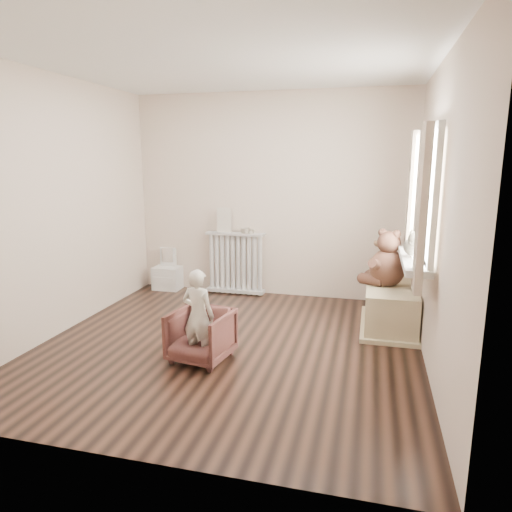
% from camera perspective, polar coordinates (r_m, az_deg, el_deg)
% --- Properties ---
extents(floor, '(3.60, 3.60, 0.01)m').
position_cam_1_polar(floor, '(4.53, -3.30, -11.02)').
color(floor, black).
rests_on(floor, ground).
extents(ceiling, '(3.60, 3.60, 0.01)m').
position_cam_1_polar(ceiling, '(4.25, -3.77, 23.26)').
color(ceiling, white).
rests_on(ceiling, ground).
extents(back_wall, '(3.60, 0.02, 2.60)m').
position_cam_1_polar(back_wall, '(5.92, 1.83, 7.48)').
color(back_wall, silver).
rests_on(back_wall, ground).
extents(front_wall, '(3.60, 0.02, 2.60)m').
position_cam_1_polar(front_wall, '(2.56, -15.88, 0.89)').
color(front_wall, silver).
rests_on(front_wall, ground).
extents(left_wall, '(0.02, 3.60, 2.60)m').
position_cam_1_polar(left_wall, '(5.04, -23.52, 5.67)').
color(left_wall, silver).
rests_on(left_wall, ground).
extents(right_wall, '(0.02, 3.60, 2.60)m').
position_cam_1_polar(right_wall, '(4.03, 21.75, 4.45)').
color(right_wall, silver).
rests_on(right_wall, ground).
extents(window, '(0.03, 0.90, 1.10)m').
position_cam_1_polar(window, '(4.31, 20.88, 6.96)').
color(window, white).
rests_on(window, right_wall).
extents(window_sill, '(0.22, 1.10, 0.06)m').
position_cam_1_polar(window_sill, '(4.38, 19.15, -0.53)').
color(window_sill, silver).
rests_on(window_sill, right_wall).
extents(curtain_left, '(0.06, 0.26, 1.30)m').
position_cam_1_polar(curtain_left, '(3.74, 20.08, 5.43)').
color(curtain_left, '#BAA78F').
rests_on(curtain_left, right_wall).
extents(curtain_right, '(0.06, 0.26, 1.30)m').
position_cam_1_polar(curtain_right, '(4.87, 18.80, 6.90)').
color(curtain_right, '#BAA78F').
rests_on(curtain_right, right_wall).
extents(radiator, '(0.78, 0.15, 0.83)m').
position_cam_1_polar(radiator, '(6.06, -2.57, -1.14)').
color(radiator, silver).
rests_on(radiator, floor).
extents(paper_doll, '(0.19, 0.02, 0.32)m').
position_cam_1_polar(paper_doll, '(6.00, -4.02, 4.50)').
color(paper_doll, beige).
rests_on(paper_doll, radiator).
extents(tin_a, '(0.11, 0.11, 0.07)m').
position_cam_1_polar(tin_a, '(5.93, -1.31, 3.19)').
color(tin_a, '#A59E8C').
rests_on(tin_a, radiator).
extents(tin_b, '(0.09, 0.09, 0.05)m').
position_cam_1_polar(tin_b, '(5.92, -0.70, 3.09)').
color(tin_b, '#A59E8C').
rests_on(tin_b, radiator).
extents(toy_vanity, '(0.37, 0.26, 0.57)m').
position_cam_1_polar(toy_vanity, '(6.41, -11.05, -1.69)').
color(toy_vanity, silver).
rests_on(toy_vanity, floor).
extents(armchair, '(0.57, 0.58, 0.46)m').
position_cam_1_polar(armchair, '(4.15, -6.90, -9.84)').
color(armchair, '#592E28').
rests_on(armchair, floor).
extents(child, '(0.33, 0.25, 0.83)m').
position_cam_1_polar(child, '(4.04, -7.23, -7.40)').
color(child, silver).
rests_on(child, armchair).
extents(toy_bench, '(0.52, 0.98, 0.46)m').
position_cam_1_polar(toy_bench, '(5.09, 16.43, -6.45)').
color(toy_bench, beige).
rests_on(toy_bench, floor).
extents(teddy_bear, '(0.59, 0.54, 0.59)m').
position_cam_1_polar(teddy_bear, '(5.00, 16.11, -1.18)').
color(teddy_bear, '#3B2218').
rests_on(teddy_bear, toy_bench).
extents(plush_cat, '(0.29, 0.35, 0.25)m').
position_cam_1_polar(plush_cat, '(4.37, 19.11, 1.20)').
color(plush_cat, slate).
rests_on(plush_cat, window_sill).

